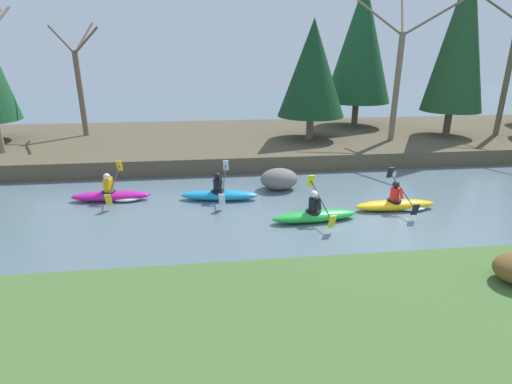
% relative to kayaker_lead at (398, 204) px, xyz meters
% --- Properties ---
extents(ground_plane, '(90.00, 90.00, 0.00)m').
position_rel_kayaker_lead_xyz_m(ground_plane, '(-1.35, -0.99, -0.20)').
color(ground_plane, slate).
extents(riverbank_near, '(44.00, 5.71, 0.70)m').
position_rel_kayaker_lead_xyz_m(riverbank_near, '(-1.35, -6.88, 0.15)').
color(riverbank_near, '#476B33').
rests_on(riverbank_near, ground).
extents(riverbank_far, '(44.00, 9.75, 0.71)m').
position_rel_kayaker_lead_xyz_m(riverbank_far, '(-1.35, 9.46, 0.16)').
color(riverbank_far, brown).
rests_on(riverbank_far, ground).
extents(conifer_tree_left, '(3.31, 3.31, 5.75)m').
position_rel_kayaker_lead_xyz_m(conifer_tree_left, '(-1.01, 8.12, 3.96)').
color(conifer_tree_left, '#7A664C').
rests_on(conifer_tree_left, riverbank_far).
extents(conifer_tree_mid_left, '(3.77, 3.77, 7.98)m').
position_rel_kayaker_lead_xyz_m(conifer_tree_mid_left, '(2.59, 11.45, 5.20)').
color(conifer_tree_mid_left, brown).
rests_on(conifer_tree_mid_left, riverbank_far).
extents(conifer_tree_centre, '(3.00, 3.00, 8.66)m').
position_rel_kayaker_lead_xyz_m(conifer_tree_centre, '(6.46, 8.10, 5.48)').
color(conifer_tree_centre, brown).
rests_on(conifer_tree_centre, riverbank_far).
extents(bare_tree_mid_upstream, '(3.16, 3.12, 5.69)m').
position_rel_kayaker_lead_xyz_m(bare_tree_mid_upstream, '(-12.62, 10.47, 3.20)').
color(bare_tree_mid_upstream, brown).
rests_on(bare_tree_mid_upstream, riverbank_far).
extents(bare_tree_mid_downstream, '(3.73, 3.69, 6.79)m').
position_rel_kayaker_lead_xyz_m(bare_tree_mid_downstream, '(3.05, 7.39, 3.71)').
color(bare_tree_mid_downstream, '#7A664C').
rests_on(bare_tree_mid_downstream, riverbank_far).
extents(bare_tree_downstream, '(4.21, 4.16, 7.69)m').
position_rel_kayaker_lead_xyz_m(bare_tree_downstream, '(9.29, 8.04, 4.13)').
color(bare_tree_downstream, brown).
rests_on(bare_tree_downstream, riverbank_far).
extents(kayaker_lead, '(2.77, 2.06, 1.20)m').
position_rel_kayaker_lead_xyz_m(kayaker_lead, '(0.00, 0.00, 0.00)').
color(kayaker_lead, yellow).
rests_on(kayaker_lead, ground).
extents(kayaker_middle, '(2.79, 2.07, 1.20)m').
position_rel_kayaker_lead_xyz_m(kayaker_middle, '(-2.98, -0.59, 0.02)').
color(kayaker_middle, green).
rests_on(kayaker_middle, ground).
extents(kayaker_trailing, '(2.80, 2.07, 1.20)m').
position_rel_kayaker_lead_xyz_m(kayaker_trailing, '(-5.84, 1.64, 0.02)').
color(kayaker_trailing, '#1993D6').
rests_on(kayaker_trailing, ground).
extents(kayaker_far_back, '(2.78, 2.06, 1.20)m').
position_rel_kayaker_lead_xyz_m(kayaker_far_back, '(-9.55, 2.03, 0.00)').
color(kayaker_far_back, '#C61999').
rests_on(kayaker_far_back, ground).
extents(boulder_midstream, '(1.42, 1.11, 0.80)m').
position_rel_kayaker_lead_xyz_m(boulder_midstream, '(-3.57, 2.55, 0.20)').
color(boulder_midstream, slate).
rests_on(boulder_midstream, ground).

